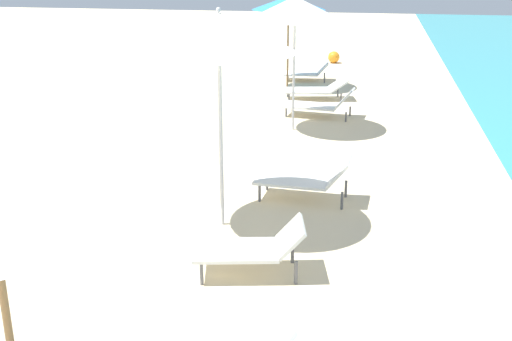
% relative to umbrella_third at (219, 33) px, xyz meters
% --- Properties ---
extents(umbrella_third, '(1.91, 1.91, 2.82)m').
position_rel_umbrella_third_xyz_m(umbrella_third, '(0.00, 0.00, 0.00)').
color(umbrella_third, silver).
rests_on(umbrella_third, ground).
extents(lounger_third_shoreside, '(1.41, 0.67, 0.67)m').
position_rel_umbrella_third_xyz_m(lounger_third_shoreside, '(1.00, 1.09, -2.19)').
color(lounger_third_shoreside, white).
rests_on(lounger_third_shoreside, ground).
extents(lounger_third_inland, '(1.33, 0.83, 0.62)m').
position_rel_umbrella_third_xyz_m(lounger_third_inland, '(0.65, -1.27, -2.19)').
color(lounger_third_inland, white).
rests_on(lounger_third_inland, ground).
extents(umbrella_fourth, '(1.86, 1.86, 2.70)m').
position_rel_umbrella_third_xyz_m(umbrella_fourth, '(0.32, 4.88, -0.11)').
color(umbrella_fourth, silver).
rests_on(umbrella_fourth, ground).
extents(lounger_fourth_shoreside, '(1.57, 0.82, 0.65)m').
position_rel_umbrella_third_xyz_m(lounger_fourth_shoreside, '(0.78, 6.04, -2.23)').
color(lounger_fourth_shoreside, white).
rests_on(lounger_fourth_shoreside, ground).
extents(umbrella_farthest, '(1.90, 1.90, 2.44)m').
position_rel_umbrella_third_xyz_m(umbrella_farthest, '(-0.36, 9.02, -0.32)').
color(umbrella_farthest, olive).
rests_on(umbrella_farthest, ground).
extents(lounger_farthest_shoreside, '(1.29, 0.77, 0.54)m').
position_rel_umbrella_third_xyz_m(lounger_farthest_shoreside, '(0.07, 10.09, -2.27)').
color(lounger_farthest_shoreside, white).
rests_on(lounger_farthest_shoreside, ground).
extents(lounger_farthest_inland, '(1.64, 0.95, 0.53)m').
position_rel_umbrella_third_xyz_m(lounger_farthest_inland, '(0.53, 7.76, -2.25)').
color(lounger_farthest_inland, white).
rests_on(lounger_farthest_inland, ground).
extents(beach_ball, '(0.38, 0.38, 0.38)m').
position_rel_umbrella_third_xyz_m(beach_ball, '(0.60, 13.22, -2.33)').
color(beach_ball, orange).
rests_on(beach_ball, ground).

